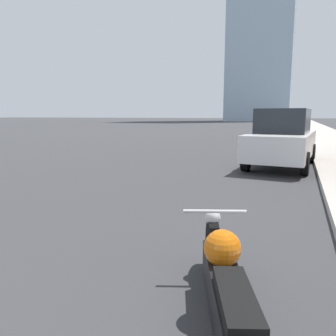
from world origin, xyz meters
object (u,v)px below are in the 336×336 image
parked_car_white (282,139)px  parked_car_red (290,123)px  parked_car_green (286,128)px  motorcycle (227,292)px

parked_car_white → parked_car_red: parked_car_white is taller
parked_car_green → parked_car_red: parked_car_red is taller
motorcycle → parked_car_green: 21.45m
parked_car_white → parked_car_green: (-0.36, 12.57, -0.10)m
parked_car_green → motorcycle: bearing=-91.2°
parked_car_green → parked_car_red: 10.82m
motorcycle → parked_car_red: bearing=70.7°
motorcycle → parked_car_red: (-0.37, 32.26, 0.54)m
motorcycle → parked_car_red: parked_car_red is taller
parked_car_white → motorcycle: bearing=-84.4°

